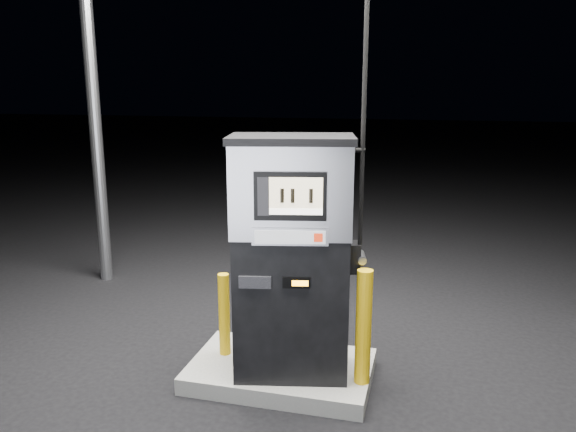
# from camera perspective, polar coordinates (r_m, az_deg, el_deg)

# --- Properties ---
(ground) EXTENTS (80.00, 80.00, 0.00)m
(ground) POSITION_cam_1_polar(r_m,az_deg,el_deg) (5.26, -0.72, -16.17)
(ground) COLOR black
(ground) RESTS_ON ground
(pump_island) EXTENTS (1.60, 1.00, 0.15)m
(pump_island) POSITION_cam_1_polar(r_m,az_deg,el_deg) (5.22, -0.73, -15.45)
(pump_island) COLOR slate
(pump_island) RESTS_ON ground
(fuel_dispenser) EXTENTS (1.17, 0.80, 4.22)m
(fuel_dispenser) POSITION_cam_1_polar(r_m,az_deg,el_deg) (4.66, 0.40, -4.05)
(fuel_dispenser) COLOR black
(fuel_dispenser) RESTS_ON pump_island
(bollard_left) EXTENTS (0.13, 0.13, 0.77)m
(bollard_left) POSITION_cam_1_polar(r_m,az_deg,el_deg) (5.22, -6.49, -9.90)
(bollard_left) COLOR #E9B20C
(bollard_left) RESTS_ON pump_island
(bollard_right) EXTENTS (0.15, 0.15, 0.98)m
(bollard_right) POSITION_cam_1_polar(r_m,az_deg,el_deg) (4.72, 7.67, -11.14)
(bollard_right) COLOR #E9B20C
(bollard_right) RESTS_ON pump_island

